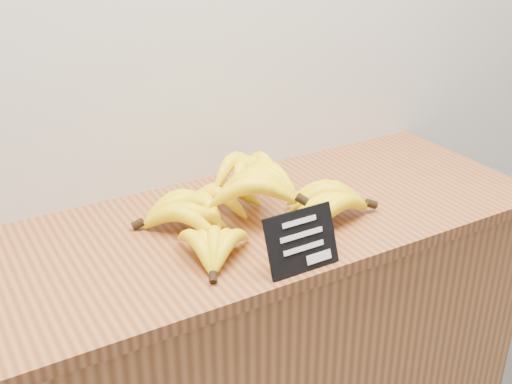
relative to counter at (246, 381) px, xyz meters
The scene contains 4 objects.
counter is the anchor object (origin of this frame).
counter_top 0.47m from the counter, ahead, with size 1.42×0.54×0.03m, color #96572E.
chalkboard_sign 0.59m from the counter, 90.04° to the right, with size 0.15×0.01×0.12m, color black.
banana_pile 0.53m from the counter, 115.48° to the right, with size 0.53×0.40×0.13m.
Camera 1 is at (-0.73, 1.62, 1.63)m, focal length 45.00 mm.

